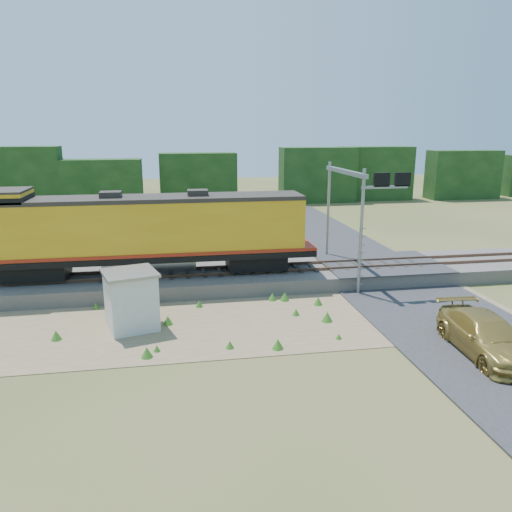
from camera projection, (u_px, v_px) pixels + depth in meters
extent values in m
plane|color=#475123|center=(291.00, 321.00, 23.05)|extent=(140.00, 140.00, 0.00)
cube|color=slate|center=(266.00, 276.00, 28.68)|extent=(70.00, 5.00, 0.80)
cube|color=brown|center=(269.00, 272.00, 27.87)|extent=(70.00, 0.10, 0.16)
cube|color=brown|center=(264.00, 265.00, 29.25)|extent=(70.00, 0.10, 0.16)
cube|color=#8C7754|center=(246.00, 319.00, 23.19)|extent=(26.00, 8.00, 0.03)
cube|color=#38383A|center=(381.00, 264.00, 29.73)|extent=(7.00, 5.20, 0.06)
cube|color=#38383A|center=(308.00, 226.00, 45.20)|extent=(7.00, 24.00, 0.08)
cube|color=black|center=(215.00, 176.00, 58.53)|extent=(36.00, 3.00, 6.50)
cube|color=black|center=(36.00, 270.00, 26.39)|extent=(3.27, 2.09, 0.82)
cube|color=black|center=(256.00, 260.00, 28.34)|extent=(3.27, 2.09, 0.82)
cube|color=black|center=(149.00, 255.00, 27.22)|extent=(18.18, 2.73, 0.33)
cylinder|color=gray|center=(150.00, 263.00, 27.33)|extent=(5.00, 1.09, 1.09)
cube|color=gold|center=(148.00, 227.00, 26.83)|extent=(16.81, 2.64, 2.82)
cube|color=maroon|center=(149.00, 250.00, 27.15)|extent=(18.18, 2.77, 0.16)
cube|color=#28231E|center=(146.00, 199.00, 26.46)|extent=(16.81, 2.68, 0.22)
cube|color=gold|center=(3.00, 198.00, 25.23)|extent=(2.36, 2.64, 0.64)
cube|color=#28231E|center=(2.00, 191.00, 25.15)|extent=(2.36, 2.68, 0.11)
cube|color=black|center=(3.00, 199.00, 25.25)|extent=(2.41, 2.68, 0.32)
cube|color=#28231E|center=(111.00, 195.00, 26.10)|extent=(1.09, 0.91, 0.41)
cube|color=#28231E|center=(198.00, 194.00, 26.85)|extent=(1.09, 0.91, 0.41)
cube|color=silver|center=(131.00, 301.00, 21.93)|extent=(2.49, 2.49, 2.51)
cube|color=gray|center=(129.00, 273.00, 21.60)|extent=(2.73, 2.73, 0.12)
cylinder|color=gray|center=(361.00, 233.00, 26.02)|extent=(0.17, 0.17, 6.67)
cylinder|color=gray|center=(328.00, 215.00, 31.37)|extent=(0.17, 0.17, 6.67)
cube|color=gray|center=(345.00, 172.00, 27.96)|extent=(0.24, 6.20, 0.24)
cube|color=gray|center=(385.00, 187.00, 25.62)|extent=(2.48, 0.14, 0.14)
cube|color=black|center=(382.00, 180.00, 25.49)|extent=(0.86, 0.14, 0.71)
cube|color=black|center=(402.00, 179.00, 25.68)|extent=(0.86, 0.14, 0.71)
imported|color=#AD8E40|center=(486.00, 336.00, 19.47)|extent=(2.52, 5.44, 1.54)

